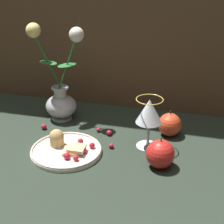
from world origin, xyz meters
The scene contains 11 objects.
ground_plane centered at (0.00, 0.00, 0.00)m, with size 2.40×2.40×0.00m, color #232D23.
vase centered at (-0.15, 0.13, 0.10)m, with size 0.20×0.11×0.33m.
plate_with_pastries centered at (-0.06, -0.08, 0.01)m, with size 0.21×0.21×0.06m.
wine_glass centered at (0.17, 0.02, 0.11)m, with size 0.08×0.08×0.16m.
apple_beside_vase centered at (0.23, 0.11, 0.04)m, with size 0.07×0.07×0.09m.
apple_near_glass centered at (0.22, -0.08, 0.04)m, with size 0.08×0.08×0.09m.
berry_near_plate centered at (0.24, 0.00, 0.01)m, with size 0.02×0.02×0.02m, color #AD192D.
berry_front_center centered at (0.07, -0.02, 0.01)m, with size 0.02×0.02×0.02m, color #AD192D.
berry_by_glass_stem centered at (0.00, 0.07, 0.01)m, with size 0.01×0.01×0.01m, color #AD192D.
berry_under_candlestick centered at (-0.18, 0.04, 0.01)m, with size 0.02×0.02×0.02m, color #AD192D.
berry_far_right centered at (0.04, 0.06, 0.01)m, with size 0.02×0.02×0.02m, color #AD192D.
Camera 1 is at (0.32, -0.97, 0.59)m, focal length 60.00 mm.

